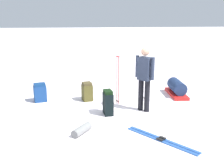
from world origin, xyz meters
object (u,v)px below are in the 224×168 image
object	(u,v)px
ski_pair_near	(161,140)
gear_sled	(177,88)
backpack_large_dark	(108,103)
backpack_small_spare	(87,92)
sleeping_mat_rolled	(82,130)
ski_poles_planted_far	(118,77)
ski_poles_planted_near	(145,77)
skier_standing	(145,76)
backpack_bright	(40,93)

from	to	relation	value
ski_pair_near	gear_sled	world-z (taller)	gear_sled
backpack_large_dark	backpack_small_spare	size ratio (longest dim) A/B	1.16
gear_sled	sleeping_mat_rolled	bearing A→B (deg)	130.25
ski_poles_planted_far	sleeping_mat_rolled	xyz separation A→B (m)	(-1.94, 1.02, -0.68)
ski_pair_near	ski_poles_planted_near	distance (m)	2.72
skier_standing	gear_sled	bearing A→B (deg)	-46.91
backpack_large_dark	ski_poles_planted_far	distance (m)	1.03
ski_poles_planted_near	backpack_large_dark	bearing A→B (deg)	131.91
gear_sled	ski_poles_planted_far	bearing A→B (deg)	106.47
gear_sled	sleeping_mat_rolled	xyz separation A→B (m)	(-2.52, 2.98, -0.13)
ski_poles_planted_far	gear_sled	world-z (taller)	ski_poles_planted_far
backpack_small_spare	ski_poles_planted_near	distance (m)	1.76
ski_pair_near	backpack_small_spare	world-z (taller)	backpack_small_spare
skier_standing	ski_poles_planted_far	size ratio (longest dim) A/B	1.22
backpack_small_spare	ski_poles_planted_near	size ratio (longest dim) A/B	0.45
skier_standing	ski_poles_planted_near	size ratio (longest dim) A/B	1.36
backpack_bright	ski_poles_planted_near	distance (m)	3.12
backpack_small_spare	backpack_large_dark	bearing A→B (deg)	-156.15
ski_pair_near	backpack_bright	size ratio (longest dim) A/B	2.56
skier_standing	ski_pair_near	xyz separation A→B (m)	(-1.74, 0.00, -0.94)
gear_sled	skier_standing	bearing A→B (deg)	133.09
ski_poles_planted_far	sleeping_mat_rolled	size ratio (longest dim) A/B	2.52
skier_standing	sleeping_mat_rolled	xyz separation A→B (m)	(-1.27, 1.64, -0.86)
skier_standing	backpack_bright	world-z (taller)	skier_standing
backpack_bright	ski_poles_planted_far	bearing A→B (deg)	-99.39
skier_standing	gear_sled	size ratio (longest dim) A/B	1.39
ski_pair_near	backpack_small_spare	distance (m)	3.13
backpack_small_spare	ski_poles_planted_near	bearing A→B (deg)	-93.95
skier_standing	backpack_small_spare	size ratio (longest dim) A/B	3.05
skier_standing	ski_pair_near	size ratio (longest dim) A/B	1.20
sleeping_mat_rolled	skier_standing	bearing A→B (deg)	-52.27
ski_pair_near	ski_poles_planted_far	distance (m)	2.60
ski_pair_near	backpack_large_dark	bearing A→B (deg)	31.79
backpack_small_spare	ski_poles_planted_near	xyz separation A→B (m)	(-0.12, -1.70, 0.42)
skier_standing	backpack_large_dark	world-z (taller)	skier_standing
backpack_small_spare	gear_sled	distance (m)	2.85
backpack_bright	sleeping_mat_rolled	bearing A→B (deg)	-151.94
backpack_bright	ski_pair_near	bearing A→B (deg)	-134.18
backpack_bright	gear_sled	world-z (taller)	backpack_bright
ski_pair_near	ski_poles_planted_near	size ratio (longest dim) A/B	1.14
backpack_large_dark	sleeping_mat_rolled	world-z (taller)	backpack_large_dark
backpack_large_dark	backpack_small_spare	distance (m)	1.29
skier_standing	backpack_bright	xyz separation A→B (m)	(1.05, 2.87, -0.68)
skier_standing	ski_poles_planted_near	xyz separation A→B (m)	(0.88, -0.21, -0.26)
skier_standing	backpack_bright	distance (m)	3.13
backpack_large_dark	ski_poles_planted_near	xyz separation A→B (m)	(1.06, -1.18, 0.38)
skier_standing	backpack_small_spare	bearing A→B (deg)	56.21
backpack_bright	skier_standing	bearing A→B (deg)	-110.03
gear_sled	backpack_large_dark	bearing A→B (deg)	121.78
ski_poles_planted_near	sleeping_mat_rolled	size ratio (longest dim) A/B	2.27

